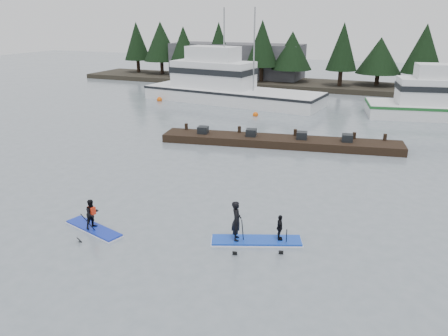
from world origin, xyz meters
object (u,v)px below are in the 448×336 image
at_px(floating_dock, 280,141).
at_px(paddleboard_duo, 253,230).
at_px(paddleboard_solo, 93,219).
at_px(fishing_boat_large, 227,94).

distance_m(floating_dock, paddleboard_duo, 14.08).
distance_m(paddleboard_solo, paddleboard_duo, 6.69).
bearing_deg(floating_dock, fishing_boat_large, 114.65).
distance_m(floating_dock, paddleboard_solo, 15.80).
relative_size(fishing_boat_large, paddleboard_solo, 6.42).
bearing_deg(floating_dock, paddleboard_solo, -113.67).
distance_m(fishing_boat_large, paddleboard_solo, 29.88).
relative_size(floating_dock, paddleboard_solo, 5.47).
bearing_deg(paddleboard_solo, fishing_boat_large, 116.97).
bearing_deg(paddleboard_solo, paddleboard_duo, 29.00).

